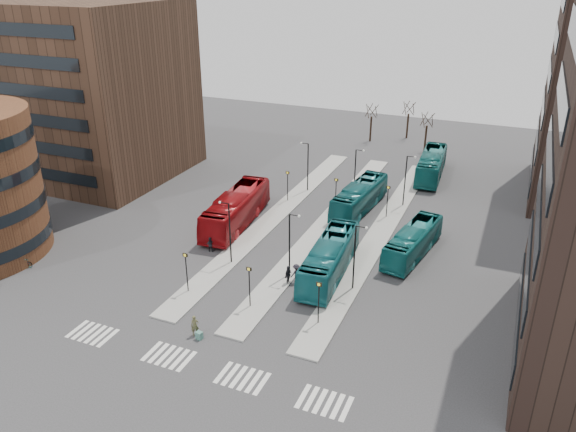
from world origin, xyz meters
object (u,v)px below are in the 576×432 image
at_px(teal_bus_b, 360,197).
at_px(bicycle_far, 24,262).
at_px(teal_bus_c, 413,242).
at_px(red_bus, 236,209).
at_px(traveller, 195,326).
at_px(teal_bus_a, 330,258).
at_px(commuter_a, 210,244).
at_px(teal_bus_d, 431,165).
at_px(commuter_c, 296,273).
at_px(suitcase, 199,335).
at_px(commuter_b, 288,275).

bearing_deg(teal_bus_b, bicycle_far, -129.60).
height_order(teal_bus_c, bicycle_far, teal_bus_c).
xyz_separation_m(red_bus, traveller, (6.43, -18.97, -0.99)).
bearing_deg(teal_bus_a, commuter_a, 177.92).
height_order(teal_bus_d, commuter_c, teal_bus_d).
relative_size(teal_bus_a, traveller, 7.09).
height_order(suitcase, bicycle_far, bicycle_far).
distance_m(commuter_a, bicycle_far, 17.38).
bearing_deg(teal_bus_a, red_bus, 150.48).
xyz_separation_m(suitcase, traveller, (-0.53, 0.31, 0.54)).
xyz_separation_m(teal_bus_b, commuter_a, (-10.65, -15.56, -0.85)).
xyz_separation_m(teal_bus_b, commuter_b, (-1.09, -18.34, -0.69)).
relative_size(red_bus, bicycle_far, 7.17).
relative_size(traveller, commuter_a, 1.11).
relative_size(teal_bus_d, traveller, 7.18).
xyz_separation_m(traveller, bicycle_far, (-20.43, 2.86, -0.36)).
xyz_separation_m(commuter_b, bicycle_far, (-24.08, -6.77, -0.44)).
distance_m(teal_bus_a, commuter_c, 3.43).
bearing_deg(bicycle_far, red_bus, -45.69).
xyz_separation_m(teal_bus_d, traveller, (-10.36, -42.27, -0.85)).
distance_m(teal_bus_b, teal_bus_c, 11.65).
height_order(teal_bus_a, commuter_a, teal_bus_a).
bearing_deg(commuter_c, teal_bus_a, 171.26).
height_order(commuter_a, bicycle_far, commuter_a).
height_order(teal_bus_a, teal_bus_b, teal_bus_a).
relative_size(teal_bus_d, bicycle_far, 6.59).
relative_size(red_bus, teal_bus_d, 1.09).
bearing_deg(traveller, teal_bus_b, 44.25).
xyz_separation_m(teal_bus_c, commuter_b, (-8.98, -9.77, -0.54)).
xyz_separation_m(traveller, commuter_c, (4.13, 10.31, 0.04)).
distance_m(teal_bus_d, commuter_b, 33.32).
distance_m(suitcase, teal_bus_b, 28.62).
relative_size(teal_bus_c, teal_bus_d, 0.87).
bearing_deg(commuter_a, bicycle_far, 19.23).
bearing_deg(commuter_b, teal_bus_d, -6.47).
distance_m(teal_bus_a, traveller, 14.29).
relative_size(traveller, bicycle_far, 0.92).
relative_size(teal_bus_a, teal_bus_c, 1.14).
height_order(teal_bus_b, bicycle_far, teal_bus_b).
bearing_deg(teal_bus_b, teal_bus_c, -41.91).
bearing_deg(commuter_a, red_bus, -99.60).
height_order(suitcase, teal_bus_d, teal_bus_d).
bearing_deg(commuter_c, teal_bus_d, -156.70).
xyz_separation_m(teal_bus_a, traveller, (-6.41, -12.75, -0.82)).
relative_size(traveller, commuter_c, 0.96).
bearing_deg(commuter_c, red_bus, -95.01).
relative_size(commuter_a, commuter_c, 0.86).
bearing_deg(teal_bus_d, teal_bus_a, -101.01).
distance_m(teal_bus_b, commuter_c, 17.68).
bearing_deg(commuter_a, teal_bus_a, 167.49).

